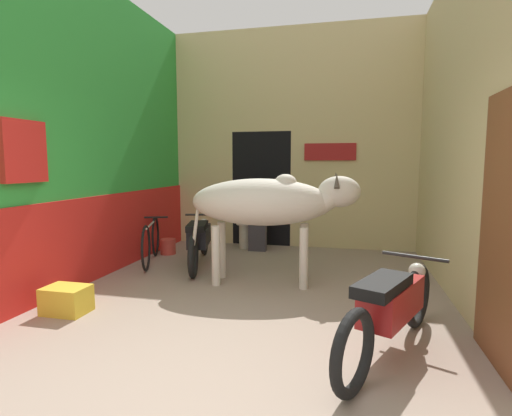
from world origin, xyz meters
TOP-DOWN VIEW (x-y plane):
  - ground_plane at (0.00, 0.00)m, footprint 30.00×30.00m
  - wall_left_shopfront at (-2.30, 2.45)m, footprint 0.25×4.93m
  - wall_back_with_doorway at (-0.19, 5.18)m, footprint 4.44×0.93m
  - wall_right_with_door at (2.31, 2.42)m, footprint 0.22×4.93m
  - cow at (0.08, 2.57)m, footprint 2.17×0.81m
  - motorcycle_near at (1.42, 0.88)m, footprint 0.96×1.89m
  - motorcycle_far at (-1.14, 3.23)m, footprint 0.71×1.94m
  - bicycle at (-1.92, 3.19)m, footprint 0.63×1.54m
  - shopkeeper_seated at (-0.50, 4.51)m, footprint 0.44×0.33m
  - plastic_stool at (-0.77, 4.58)m, footprint 0.32×0.32m
  - crate at (-1.76, 1.07)m, footprint 0.44×0.32m
  - bucket at (-1.93, 3.80)m, footprint 0.26×0.26m

SIDE VIEW (x-z plane):
  - ground_plane at x=0.00m, z-range 0.00..0.00m
  - bucket at x=-1.93m, z-range 0.00..0.26m
  - crate at x=-1.76m, z-range 0.00..0.28m
  - plastic_stool at x=-0.77m, z-range 0.02..0.48m
  - bicycle at x=-1.92m, z-range 0.00..0.68m
  - motorcycle_far at x=-1.14m, z-range 0.05..0.77m
  - motorcycle_near at x=1.42m, z-range 0.05..0.78m
  - shopkeeper_seated at x=-0.50m, z-range 0.03..1.29m
  - cow at x=0.08m, z-range 0.32..1.77m
  - wall_back_with_doorway at x=-0.19m, z-range -0.32..3.65m
  - wall_left_shopfront at x=-2.30m, z-range -0.07..3.91m
  - wall_right_with_door at x=2.31m, z-range -0.03..3.95m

